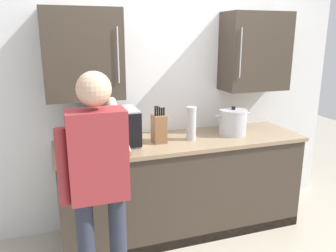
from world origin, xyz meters
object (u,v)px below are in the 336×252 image
object	(u,v)px
thermos_flask	(191,123)
person_figure	(99,180)
knife_block	(159,128)
stock_pot	(233,122)
microwave_oven	(103,128)

from	to	relation	value
thermos_flask	person_figure	size ratio (longest dim) A/B	0.19
thermos_flask	knife_block	xyz separation A→B (m)	(-0.30, 0.03, -0.03)
knife_block	stock_pot	bearing A→B (deg)	0.65
thermos_flask	stock_pot	bearing A→B (deg)	4.62
knife_block	person_figure	world-z (taller)	person_figure
stock_pot	microwave_oven	bearing A→B (deg)	178.40
microwave_oven	thermos_flask	distance (m)	0.78
knife_block	person_figure	bearing A→B (deg)	-127.49
microwave_oven	knife_block	bearing A→B (deg)	-5.02
stock_pot	knife_block	distance (m)	0.74
person_figure	thermos_flask	bearing A→B (deg)	40.73
stock_pot	knife_block	xyz separation A→B (m)	(-0.74, -0.01, 0.00)
stock_pot	knife_block	size ratio (longest dim) A/B	1.09
thermos_flask	knife_block	size ratio (longest dim) A/B	0.91
thermos_flask	knife_block	distance (m)	0.30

